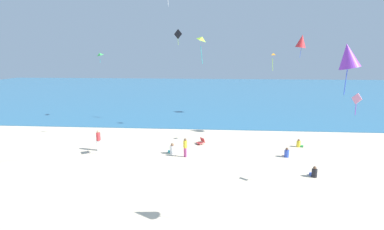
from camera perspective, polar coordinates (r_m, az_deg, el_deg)
ground_plane at (r=21.01m, az=0.74°, el=-8.80°), size 120.00×120.00×0.00m
ocean_water at (r=59.02m, az=3.24°, el=4.46°), size 120.00×60.00×0.05m
dune_mound at (r=20.61m, az=-32.11°, el=-11.08°), size 8.23×5.76×2.11m
beach_chair_mid_beach at (r=24.78m, az=1.75°, el=-5.03°), size 0.78×0.78×0.54m
person_0 at (r=22.52m, az=-3.79°, el=-6.59°), size 0.65×0.74×0.83m
person_1 at (r=19.89m, az=22.16°, el=-10.12°), size 0.39×0.59×0.69m
person_2 at (r=24.11m, az=-17.33°, el=-4.33°), size 0.45×0.45×1.61m
person_3 at (r=21.65m, az=-1.30°, el=-5.95°), size 0.39×0.39×1.39m
person_4 at (r=25.54m, az=19.64°, el=-5.19°), size 0.57×0.37×0.66m
person_5 at (r=22.85m, az=17.53°, el=-6.97°), size 0.38×0.60×0.71m
kite_lime at (r=19.13m, az=1.96°, el=14.25°), size 0.64×0.75×1.73m
kite_red at (r=27.19m, az=20.06°, el=13.03°), size 1.26×1.23×1.91m
kite_orange at (r=24.09m, az=15.14°, el=11.01°), size 0.54×0.55×1.35m
kite_pink at (r=17.51m, az=28.79°, el=2.60°), size 0.34×0.51×1.14m
kite_green at (r=35.04m, az=-17.16°, el=10.95°), size 0.87×0.95×1.13m
kite_purple at (r=11.87m, az=27.55°, el=9.92°), size 1.04×0.93×1.86m
kite_black at (r=31.55m, az=-2.66°, el=15.06°), size 0.89×0.53×1.59m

